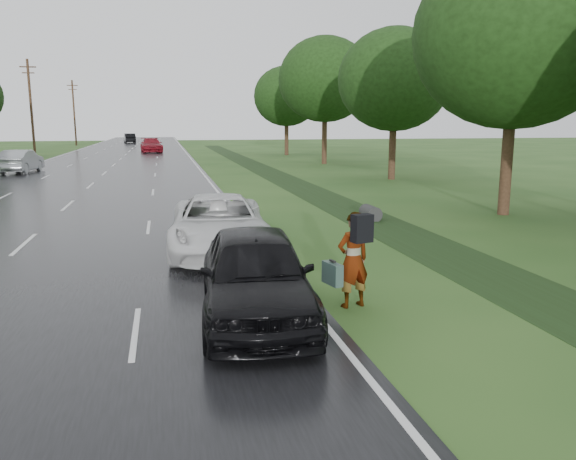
# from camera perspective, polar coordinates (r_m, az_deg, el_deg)

# --- Properties ---
(road) EXTENTS (14.00, 180.00, 0.04)m
(road) POSITION_cam_1_polar(r_m,az_deg,el_deg) (54.62, -16.86, 6.69)
(road) COLOR black
(road) RESTS_ON ground
(edge_stripe_east) EXTENTS (0.12, 180.00, 0.01)m
(edge_stripe_east) POSITION_cam_1_polar(r_m,az_deg,el_deg) (54.53, -9.73, 7.02)
(edge_stripe_east) COLOR silver
(edge_stripe_east) RESTS_ON road
(edge_stripe_west) EXTENTS (0.12, 180.00, 0.01)m
(edge_stripe_west) POSITION_cam_1_polar(r_m,az_deg,el_deg) (55.53, -23.86, 6.32)
(edge_stripe_west) COLOR silver
(edge_stripe_west) RESTS_ON road
(center_line) EXTENTS (0.12, 180.00, 0.01)m
(center_line) POSITION_cam_1_polar(r_m,az_deg,el_deg) (54.62, -16.86, 6.72)
(center_line) COLOR silver
(center_line) RESTS_ON road
(drainage_ditch) EXTENTS (2.20, 120.00, 0.56)m
(drainage_ditch) POSITION_cam_1_polar(r_m,az_deg,el_deg) (29.23, 2.31, 3.96)
(drainage_ditch) COLOR black
(drainage_ditch) RESTS_ON ground
(utility_pole_far) EXTENTS (1.60, 0.26, 10.00)m
(utility_pole_far) POSITION_cam_1_polar(r_m,az_deg,el_deg) (65.73, -24.65, 11.33)
(utility_pole_far) COLOR #342115
(utility_pole_far) RESTS_ON ground
(utility_pole_distant) EXTENTS (1.60, 0.26, 10.00)m
(utility_pole_distant) POSITION_cam_1_polar(r_m,az_deg,el_deg) (95.30, -20.91, 11.15)
(utility_pole_distant) COLOR #342115
(utility_pole_distant) RESTS_ON ground
(tree_east_b) EXTENTS (7.60, 7.60, 10.11)m
(tree_east_b) POSITION_cam_1_polar(r_m,az_deg,el_deg) (23.48, 22.14, 17.78)
(tree_east_b) COLOR #342115
(tree_east_b) RESTS_ON ground
(tree_east_c) EXTENTS (7.00, 7.00, 9.29)m
(tree_east_c) POSITION_cam_1_polar(r_m,az_deg,el_deg) (36.31, 10.79, 14.77)
(tree_east_c) COLOR #342115
(tree_east_c) RESTS_ON ground
(tree_east_d) EXTENTS (8.00, 8.00, 10.76)m
(tree_east_d) POSITION_cam_1_polar(r_m,az_deg,el_deg) (49.43, 3.79, 15.02)
(tree_east_d) COLOR #342115
(tree_east_d) RESTS_ON ground
(tree_east_f) EXTENTS (7.20, 7.20, 9.62)m
(tree_east_f) POSITION_cam_1_polar(r_m,az_deg,el_deg) (62.87, -0.15, 13.43)
(tree_east_f) COLOR #342115
(tree_east_f) RESTS_ON ground
(pedestrian) EXTENTS (0.95, 0.73, 1.88)m
(pedestrian) POSITION_cam_1_polar(r_m,az_deg,el_deg) (10.86, 6.56, -2.90)
(pedestrian) COLOR #A5998C
(pedestrian) RESTS_ON ground
(white_pickup) EXTENTS (2.96, 5.73, 1.54)m
(white_pickup) POSITION_cam_1_polar(r_m,az_deg,el_deg) (15.44, -7.02, 0.60)
(white_pickup) COLOR silver
(white_pickup) RESTS_ON road
(dark_sedan) EXTENTS (2.32, 4.94, 1.64)m
(dark_sedan) POSITION_cam_1_polar(r_m,az_deg,el_deg) (10.13, -3.32, -4.50)
(dark_sedan) COLOR black
(dark_sedan) RESTS_ON road
(silver_sedan) EXTENTS (2.22, 5.08, 1.62)m
(silver_sedan) POSITION_cam_1_polar(r_m,az_deg,el_deg) (44.36, -25.50, 6.33)
(silver_sedan) COLOR #92969A
(silver_sedan) RESTS_ON road
(far_car_red) EXTENTS (2.90, 6.08, 1.71)m
(far_car_red) POSITION_cam_1_polar(r_m,az_deg,el_deg) (69.96, -13.71, 8.38)
(far_car_red) COLOR maroon
(far_car_red) RESTS_ON road
(far_car_dark) EXTENTS (2.41, 5.22, 1.66)m
(far_car_dark) POSITION_cam_1_polar(r_m,az_deg,el_deg) (103.24, -15.79, 8.96)
(far_car_dark) COLOR black
(far_car_dark) RESTS_ON road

